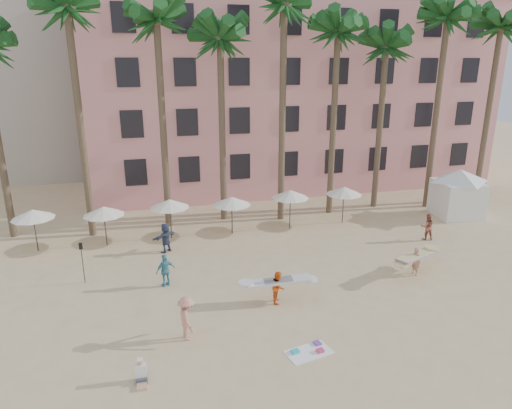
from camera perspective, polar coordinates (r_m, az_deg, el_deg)
The scene contains 11 objects.
ground at distance 20.08m, azimuth 7.36°, elevation -15.88°, with size 120.00×120.00×0.00m, color #D1B789.
pink_hotel at distance 43.71m, azimuth 3.81°, elevation 13.59°, with size 35.00×14.00×16.00m, color pink.
palm_row at distance 31.32m, azimuth -1.46°, elevation 21.15°, with size 44.40×5.40×16.30m.
umbrella_row at distance 29.50m, azimuth -6.86°, elevation 0.32°, with size 22.50×2.70×2.73m.
cabana at distance 36.45m, azimuth 23.96°, elevation 1.83°, with size 4.99×4.99×3.50m.
beach_towel at distance 19.09m, azimuth 6.70°, elevation -17.71°, with size 1.97×1.36×0.14m.
carrier_yellow at distance 25.96m, azimuth 19.43°, elevation -6.40°, with size 3.14×2.13×1.56m.
carrier_white at distance 21.92m, azimuth 2.79°, elevation -10.07°, with size 3.10×1.11×1.56m.
beachgoers at distance 24.30m, azimuth -3.10°, elevation -7.04°, with size 17.68×10.73×1.91m.
paddle at distance 25.03m, azimuth -20.92°, elevation -6.23°, with size 0.18×0.04×2.23m.
seated_man at distance 17.84m, azimuth -14.16°, elevation -19.93°, with size 0.41×0.71×0.92m.
Camera 1 is at (-6.50, -15.46, 11.03)m, focal length 32.00 mm.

